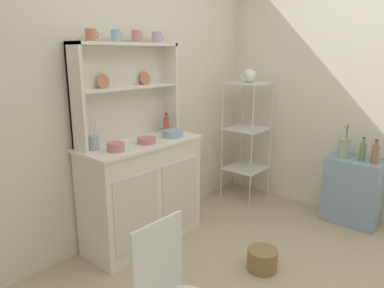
{
  "coord_description": "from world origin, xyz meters",
  "views": [
    {
      "loc": [
        -1.93,
        -0.8,
        1.58
      ],
      "look_at": [
        0.28,
        1.12,
        0.83
      ],
      "focal_mm": 33.67,
      "sensor_mm": 36.0,
      "label": 1
    }
  ],
  "objects_px": {
    "bakers_rack": "(247,127)",
    "floor_basket": "(262,259)",
    "flower_vase": "(344,147)",
    "oil_bottle": "(363,151)",
    "cup_terracotta_0": "(91,35)",
    "porcelain_teapot": "(249,76)",
    "hutch_shelf_unit": "(125,85)",
    "jam_bottle": "(166,125)",
    "vinegar_bottle": "(375,153)",
    "utensil_jar": "(94,142)",
    "side_shelf_blue": "(352,192)",
    "bowl_mixing_large": "(116,147)",
    "hutch_cabinet": "(142,191)"
  },
  "relations": [
    {
      "from": "hutch_shelf_unit",
      "to": "oil_bottle",
      "type": "relative_size",
      "value": 4.41
    },
    {
      "from": "bakers_rack",
      "to": "floor_basket",
      "type": "height_order",
      "value": "bakers_rack"
    },
    {
      "from": "porcelain_teapot",
      "to": "oil_bottle",
      "type": "xyz_separation_m",
      "value": [
        0.15,
        -1.14,
        -0.63
      ]
    },
    {
      "from": "hutch_shelf_unit",
      "to": "porcelain_teapot",
      "type": "bearing_deg",
      "value": -12.57
    },
    {
      "from": "side_shelf_blue",
      "to": "hutch_cabinet",
      "type": "bearing_deg",
      "value": 140.94
    },
    {
      "from": "floor_basket",
      "to": "utensil_jar",
      "type": "height_order",
      "value": "utensil_jar"
    },
    {
      "from": "hutch_shelf_unit",
      "to": "bowl_mixing_large",
      "type": "bearing_deg",
      "value": -141.76
    },
    {
      "from": "hutch_cabinet",
      "to": "side_shelf_blue",
      "type": "distance_m",
      "value": 1.95
    },
    {
      "from": "jam_bottle",
      "to": "vinegar_bottle",
      "type": "relative_size",
      "value": 0.83
    },
    {
      "from": "cup_terracotta_0",
      "to": "oil_bottle",
      "type": "bearing_deg",
      "value": -37.35
    },
    {
      "from": "bakers_rack",
      "to": "side_shelf_blue",
      "type": "relative_size",
      "value": 2.04
    },
    {
      "from": "hutch_shelf_unit",
      "to": "utensil_jar",
      "type": "distance_m",
      "value": 0.55
    },
    {
      "from": "cup_terracotta_0",
      "to": "porcelain_teapot",
      "type": "height_order",
      "value": "cup_terracotta_0"
    },
    {
      "from": "utensil_jar",
      "to": "oil_bottle",
      "type": "xyz_separation_m",
      "value": [
        1.9,
        -1.36,
        -0.22
      ]
    },
    {
      "from": "porcelain_teapot",
      "to": "utensil_jar",
      "type": "bearing_deg",
      "value": 172.88
    },
    {
      "from": "hutch_cabinet",
      "to": "jam_bottle",
      "type": "bearing_deg",
      "value": 12.71
    },
    {
      "from": "utensil_jar",
      "to": "bowl_mixing_large",
      "type": "bearing_deg",
      "value": -62.09
    },
    {
      "from": "hutch_cabinet",
      "to": "cup_terracotta_0",
      "type": "xyz_separation_m",
      "value": [
        -0.32,
        0.12,
        1.25
      ]
    },
    {
      "from": "hutch_shelf_unit",
      "to": "floor_basket",
      "type": "distance_m",
      "value": 1.73
    },
    {
      "from": "jam_bottle",
      "to": "flower_vase",
      "type": "bearing_deg",
      "value": -46.56
    },
    {
      "from": "floor_basket",
      "to": "jam_bottle",
      "type": "distance_m",
      "value": 1.39
    },
    {
      "from": "bakers_rack",
      "to": "side_shelf_blue",
      "type": "height_order",
      "value": "bakers_rack"
    },
    {
      "from": "floor_basket",
      "to": "cup_terracotta_0",
      "type": "height_order",
      "value": "cup_terracotta_0"
    },
    {
      "from": "hutch_cabinet",
      "to": "floor_basket",
      "type": "xyz_separation_m",
      "value": [
        0.29,
        -1.0,
        -0.37
      ]
    },
    {
      "from": "hutch_cabinet",
      "to": "utensil_jar",
      "type": "xyz_separation_m",
      "value": [
        -0.38,
        0.08,
        0.49
      ]
    },
    {
      "from": "side_shelf_blue",
      "to": "utensil_jar",
      "type": "height_order",
      "value": "utensil_jar"
    },
    {
      "from": "porcelain_teapot",
      "to": "oil_bottle",
      "type": "height_order",
      "value": "porcelain_teapot"
    },
    {
      "from": "utensil_jar",
      "to": "vinegar_bottle",
      "type": "relative_size",
      "value": 1.14
    },
    {
      "from": "flower_vase",
      "to": "oil_bottle",
      "type": "bearing_deg",
      "value": -90.14
    },
    {
      "from": "bakers_rack",
      "to": "floor_basket",
      "type": "distance_m",
      "value": 1.56
    },
    {
      "from": "side_shelf_blue",
      "to": "cup_terracotta_0",
      "type": "xyz_separation_m",
      "value": [
        -1.83,
        1.35,
        1.39
      ]
    },
    {
      "from": "hutch_cabinet",
      "to": "bakers_rack",
      "type": "height_order",
      "value": "bakers_rack"
    },
    {
      "from": "side_shelf_blue",
      "to": "vinegar_bottle",
      "type": "height_order",
      "value": "vinegar_bottle"
    },
    {
      "from": "hutch_cabinet",
      "to": "floor_basket",
      "type": "relative_size",
      "value": 4.62
    },
    {
      "from": "bakers_rack",
      "to": "cup_terracotta_0",
      "type": "relative_size",
      "value": 13.91
    },
    {
      "from": "hutch_cabinet",
      "to": "porcelain_teapot",
      "type": "height_order",
      "value": "porcelain_teapot"
    },
    {
      "from": "cup_terracotta_0",
      "to": "side_shelf_blue",
      "type": "bearing_deg",
      "value": -36.39
    },
    {
      "from": "bowl_mixing_large",
      "to": "side_shelf_blue",
      "type": "bearing_deg",
      "value": -32.46
    },
    {
      "from": "hutch_cabinet",
      "to": "bakers_rack",
      "type": "relative_size",
      "value": 0.81
    },
    {
      "from": "hutch_shelf_unit",
      "to": "porcelain_teapot",
      "type": "xyz_separation_m",
      "value": [
        1.37,
        -0.3,
        0.02
      ]
    },
    {
      "from": "hutch_shelf_unit",
      "to": "flower_vase",
      "type": "bearing_deg",
      "value": -40.07
    },
    {
      "from": "flower_vase",
      "to": "oil_bottle",
      "type": "distance_m",
      "value": 0.17
    },
    {
      "from": "side_shelf_blue",
      "to": "porcelain_teapot",
      "type": "bearing_deg",
      "value": 97.77
    },
    {
      "from": "cup_terracotta_0",
      "to": "utensil_jar",
      "type": "xyz_separation_m",
      "value": [
        -0.06,
        -0.04,
        -0.76
      ]
    },
    {
      "from": "bowl_mixing_large",
      "to": "flower_vase",
      "type": "distance_m",
      "value": 2.1
    },
    {
      "from": "utensil_jar",
      "to": "hutch_cabinet",
      "type": "bearing_deg",
      "value": -11.64
    },
    {
      "from": "porcelain_teapot",
      "to": "oil_bottle",
      "type": "bearing_deg",
      "value": -82.55
    },
    {
      "from": "bakers_rack",
      "to": "oil_bottle",
      "type": "height_order",
      "value": "bakers_rack"
    },
    {
      "from": "floor_basket",
      "to": "flower_vase",
      "type": "xyz_separation_m",
      "value": [
        1.23,
        -0.11,
        0.64
      ]
    },
    {
      "from": "jam_bottle",
      "to": "porcelain_teapot",
      "type": "relative_size",
      "value": 0.77
    }
  ]
}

